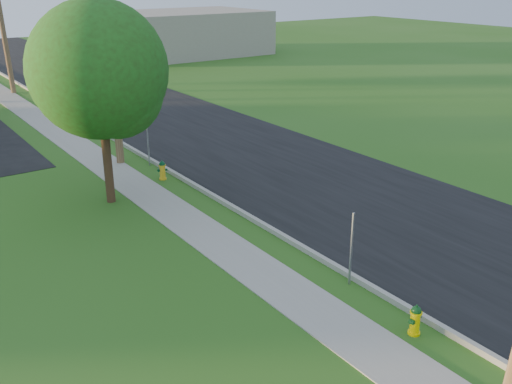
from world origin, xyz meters
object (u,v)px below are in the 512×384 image
hydrant_far (53,104)px  hydrant_near (415,320)px  tree_verge (103,75)px  utility_pole_mid (110,42)px  utility_pole_far (1,17)px  hydrant_mid (162,170)px

hydrant_far → hydrant_near: bearing=-90.3°
tree_verge → hydrant_far: tree_verge is taller
utility_pole_mid → hydrant_far: bearing=86.7°
hydrant_far → utility_pole_mid: bearing=-93.3°
utility_pole_far → tree_verge: bearing=-94.9°
utility_pole_far → hydrant_near: utility_pole_far is taller
utility_pole_mid → utility_pole_far: utility_pole_mid is taller
hydrant_mid → tree_verge: bearing=-156.0°
tree_verge → hydrant_mid: (2.40, 1.07, -4.02)m
hydrant_far → tree_verge: bearing=-99.4°
tree_verge → hydrant_near: bearing=-78.0°
tree_verge → utility_pole_mid: bearing=64.5°
utility_pole_mid → hydrant_far: utility_pole_mid is taller
tree_verge → hydrant_far: size_ratio=9.70×
utility_pole_mid → utility_pole_far: size_ratio=1.03×
utility_pole_far → hydrant_near: 33.50m
utility_pole_mid → tree_verge: size_ratio=1.44×
tree_verge → hydrant_far: 16.06m
utility_pole_far → utility_pole_mid: bearing=-90.0°
hydrant_near → hydrant_far: bearing=89.7°
utility_pole_far → hydrant_mid: (0.52, -20.87, -4.43)m
utility_pole_mid → hydrant_mid: utility_pole_mid is taller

